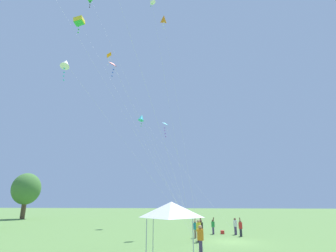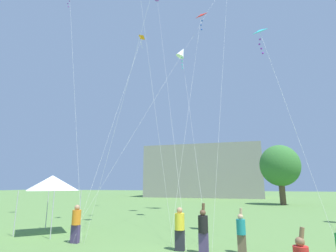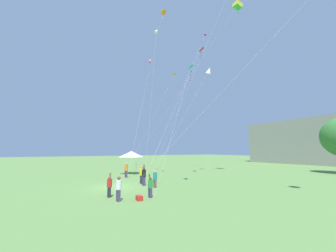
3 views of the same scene
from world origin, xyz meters
The scene contains 11 objects.
distant_building centered at (-7.07, 53.21, 5.76)m, with size 25.67×12.78×11.52m, color gray.
tree_far_left centered at (7.28, 32.12, 5.48)m, with size 5.62×5.06×8.48m.
festival_tent centered at (-8.90, 4.53, 2.93)m, with size 2.77×2.77×3.39m.
person_teal_shirt centered at (2.24, 3.09, 0.89)m, with size 0.38×0.38×1.84m.
person_orange_shirt centered at (-5.78, 2.80, 0.99)m, with size 0.43×0.43×1.83m.
person_black_shirt centered at (0.69, 2.60, 1.00)m, with size 0.42×0.42×2.05m.
person_yellow_shirt centered at (-0.40, 2.81, 0.99)m, with size 0.43×0.43×1.83m.
kite_red_delta_2 centered at (-0.44, 11.37, 17.45)m, with size 1.15×8.72×17.91m.
kite_white_diamond_3 centered at (-3.16, 15.31, 16.35)m, with size 4.79×13.13×17.09m.
kite_cyan_delta_7 centered at (3.92, 6.18, 11.88)m, with size 2.17×5.24×12.31m.
kite_orange_delta_8 centered at (-5.56, 9.92, 14.98)m, with size 0.61×8.04×15.78m.
Camera 2 is at (2.63, -9.22, 2.86)m, focal length 28.00 mm.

